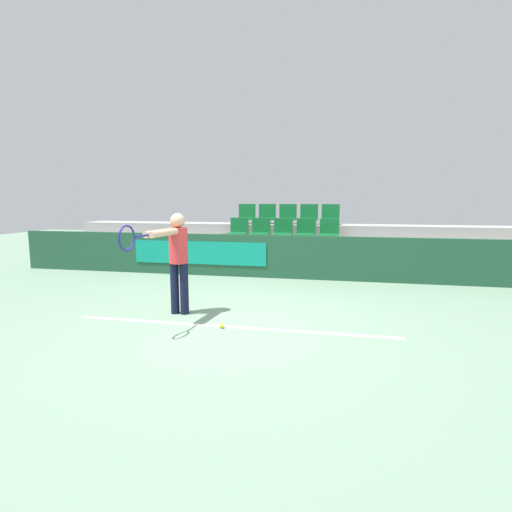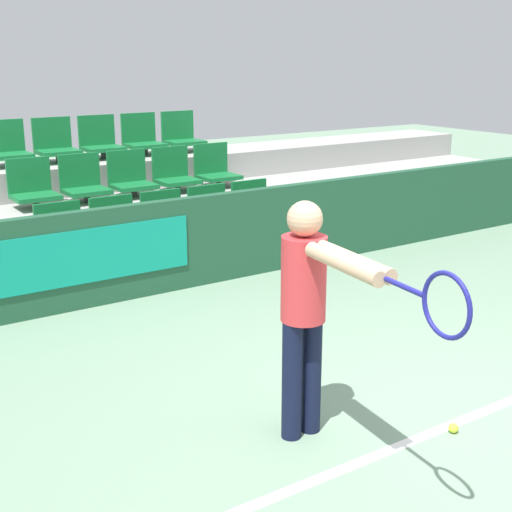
{
  "view_description": "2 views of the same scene",
  "coord_description": "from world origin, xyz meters",
  "views": [
    {
      "loc": [
        1.44,
        -5.06,
        1.76
      ],
      "look_at": [
        -0.04,
        2.02,
        0.72
      ],
      "focal_mm": 28.0,
      "sensor_mm": 36.0,
      "label": 1
    },
    {
      "loc": [
        -3.48,
        -2.74,
        2.39
      ],
      "look_at": [
        -0.22,
        2.14,
        0.71
      ],
      "focal_mm": 50.0,
      "sensor_mm": 36.0,
      "label": 2
    }
  ],
  "objects": [
    {
      "name": "stadium_chair_1",
      "position": [
        -0.59,
        4.3,
        0.58
      ],
      "size": [
        0.49,
        0.43,
        0.55
      ],
      "color": "#333333",
      "rests_on": "bleacher_tier_front"
    },
    {
      "name": "stadium_chair_6",
      "position": [
        -0.59,
        5.21,
        0.93
      ],
      "size": [
        0.49,
        0.43,
        0.55
      ],
      "color": "#333333",
      "rests_on": "bleacher_tier_middle"
    },
    {
      "name": "stadium_chair_2",
      "position": [
        0.0,
        4.3,
        0.58
      ],
      "size": [
        0.49,
        0.43,
        0.55
      ],
      "color": "#333333",
      "rests_on": "bleacher_tier_front"
    },
    {
      "name": "stadium_chair_10",
      "position": [
        -1.19,
        6.12,
        1.28
      ],
      "size": [
        0.49,
        0.43,
        0.55
      ],
      "color": "#333333",
      "rests_on": "bleacher_tier_back"
    },
    {
      "name": "ground_plane",
      "position": [
        0.0,
        0.0,
        0.0
      ],
      "size": [
        30.0,
        30.0,
        0.0
      ],
      "primitive_type": "plane",
      "color": "gray"
    },
    {
      "name": "stadium_chair_5",
      "position": [
        -1.19,
        5.21,
        0.93
      ],
      "size": [
        0.49,
        0.43,
        0.55
      ],
      "color": "#333333",
      "rests_on": "bleacher_tier_middle"
    },
    {
      "name": "bleacher_tier_back",
      "position": [
        0.0,
        5.99,
        0.53
      ],
      "size": [
        12.1,
        0.91,
        1.06
      ],
      "color": "#9E9E99",
      "rests_on": "ground"
    },
    {
      "name": "tennis_ball",
      "position": [
        -0.1,
        0.0,
        0.03
      ],
      "size": [
        0.07,
        0.07,
        0.07
      ],
      "color": "#CCDB33",
      "rests_on": "ground"
    },
    {
      "name": "bleacher_tier_front",
      "position": [
        0.0,
        4.17,
        0.18
      ],
      "size": [
        12.1,
        0.91,
        0.35
      ],
      "color": "#9E9E99",
      "rests_on": "ground"
    },
    {
      "name": "stadium_chair_8",
      "position": [
        0.59,
        5.21,
        0.93
      ],
      "size": [
        0.49,
        0.43,
        0.55
      ],
      "color": "#333333",
      "rests_on": "bleacher_tier_middle"
    },
    {
      "name": "stadium_chair_0",
      "position": [
        -1.19,
        4.3,
        0.58
      ],
      "size": [
        0.49,
        0.43,
        0.55
      ],
      "color": "#333333",
      "rests_on": "bleacher_tier_front"
    },
    {
      "name": "stadium_chair_7",
      "position": [
        0.0,
        5.21,
        0.93
      ],
      "size": [
        0.49,
        0.43,
        0.55
      ],
      "color": "#333333",
      "rests_on": "bleacher_tier_middle"
    },
    {
      "name": "stadium_chair_12",
      "position": [
        0.0,
        6.12,
        1.28
      ],
      "size": [
        0.49,
        0.43,
        0.55
      ],
      "color": "#333333",
      "rests_on": "bleacher_tier_back"
    },
    {
      "name": "barrier_wall",
      "position": [
        -0.03,
        3.63,
        0.48
      ],
      "size": [
        12.5,
        0.14,
        0.96
      ],
      "color": "#1E4C33",
      "rests_on": "ground"
    },
    {
      "name": "stadium_chair_13",
      "position": [
        0.59,
        6.12,
        1.28
      ],
      "size": [
        0.49,
        0.43,
        0.55
      ],
      "color": "#333333",
      "rests_on": "bleacher_tier_back"
    },
    {
      "name": "tennis_player",
      "position": [
        -0.95,
        0.46,
        0.94
      ],
      "size": [
        0.31,
        1.54,
        1.54
      ],
      "rotation": [
        0.0,
        0.0,
        -0.11
      ],
      "color": "black",
      "rests_on": "ground"
    },
    {
      "name": "stadium_chair_3",
      "position": [
        0.59,
        4.3,
        0.58
      ],
      "size": [
        0.49,
        0.43,
        0.55
      ],
      "color": "#333333",
      "rests_on": "bleacher_tier_front"
    },
    {
      "name": "stadium_chair_14",
      "position": [
        1.19,
        6.12,
        1.28
      ],
      "size": [
        0.49,
        0.43,
        0.55
      ],
      "color": "#333333",
      "rests_on": "bleacher_tier_back"
    },
    {
      "name": "stadium_chair_9",
      "position": [
        1.19,
        5.21,
        0.93
      ],
      "size": [
        0.49,
        0.43,
        0.55
      ],
      "color": "#333333",
      "rests_on": "bleacher_tier_middle"
    },
    {
      "name": "stadium_chair_4",
      "position": [
        1.19,
        4.3,
        0.58
      ],
      "size": [
        0.49,
        0.43,
        0.55
      ],
      "color": "#333333",
      "rests_on": "bleacher_tier_front"
    },
    {
      "name": "bleacher_tier_middle",
      "position": [
        0.0,
        5.08,
        0.35
      ],
      "size": [
        12.1,
        0.91,
        0.71
      ],
      "color": "#9E9E99",
      "rests_on": "ground"
    },
    {
      "name": "stadium_chair_11",
      "position": [
        -0.59,
        6.12,
        1.28
      ],
      "size": [
        0.49,
        0.43,
        0.55
      ],
      "color": "#333333",
      "rests_on": "bleacher_tier_back"
    },
    {
      "name": "court_baseline",
      "position": [
        0.0,
        0.07,
        0.0
      ],
      "size": [
        4.58,
        0.08,
        0.01
      ],
      "color": "white",
      "rests_on": "ground"
    }
  ]
}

